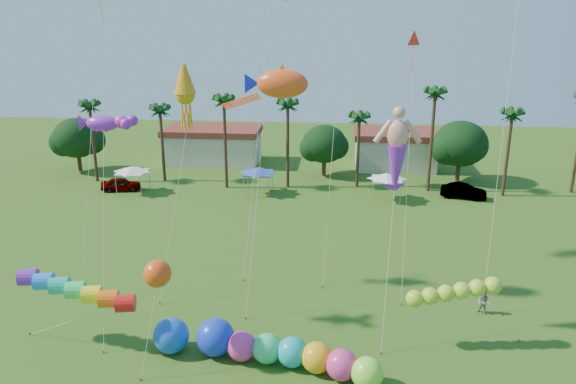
# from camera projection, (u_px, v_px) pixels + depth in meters

# --- Properties ---
(tree_line) EXTENTS (69.46, 8.91, 11.00)m
(tree_line) POSITION_uv_depth(u_px,v_px,m) (346.00, 144.00, 67.11)
(tree_line) COLOR #3A2819
(tree_line) RESTS_ON ground
(buildings_row) EXTENTS (35.00, 7.00, 4.00)m
(buildings_row) POSITION_uv_depth(u_px,v_px,m) (294.00, 150.00, 74.12)
(buildings_row) COLOR beige
(buildings_row) RESTS_ON ground
(tent_row) EXTENTS (31.00, 4.00, 0.60)m
(tent_row) POSITION_uv_depth(u_px,v_px,m) (257.00, 172.00, 61.22)
(tent_row) COLOR white
(tent_row) RESTS_ON ground
(car_a) EXTENTS (4.63, 2.55, 1.49)m
(car_a) POSITION_uv_depth(u_px,v_px,m) (121.00, 184.00, 63.53)
(car_a) COLOR #4C4C54
(car_a) RESTS_ON ground
(car_b) EXTENTS (5.09, 2.71, 1.59)m
(car_b) POSITION_uv_depth(u_px,v_px,m) (464.00, 191.00, 60.90)
(car_b) COLOR #4C4C54
(car_b) RESTS_ON ground
(spectator_b) EXTENTS (1.07, 1.03, 1.73)m
(spectator_b) POSITION_uv_depth(u_px,v_px,m) (483.00, 302.00, 37.44)
(spectator_b) COLOR gray
(spectator_b) RESTS_ON ground
(caterpillar_inflatable) EXTENTS (11.04, 4.51, 2.27)m
(caterpillar_inflatable) POSITION_uv_depth(u_px,v_px,m) (280.00, 352.00, 31.85)
(caterpillar_inflatable) COLOR #D93995
(caterpillar_inflatable) RESTS_ON ground
(blue_ball) EXTENTS (2.14, 2.14, 2.14)m
(blue_ball) POSITION_uv_depth(u_px,v_px,m) (171.00, 336.00, 33.20)
(blue_ball) COLOR blue
(blue_ball) RESTS_ON ground
(rainbow_tube) EXTENTS (9.03, 2.03, 3.91)m
(rainbow_tube) POSITION_uv_depth(u_px,v_px,m) (94.00, 302.00, 32.39)
(rainbow_tube) COLOR red
(rainbow_tube) RESTS_ON ground
(green_worm) EXTENTS (9.50, 1.90, 3.78)m
(green_worm) POSITION_uv_depth(u_px,v_px,m) (415.00, 299.00, 33.20)
(green_worm) COLOR #AED830
(green_worm) RESTS_ON ground
(orange_ball_kite) EXTENTS (1.97, 2.60, 6.53)m
(orange_ball_kite) POSITION_uv_depth(u_px,v_px,m) (157.00, 274.00, 30.51)
(orange_ball_kite) COLOR #F34B13
(orange_ball_kite) RESTS_ON ground
(merman_kite) EXTENTS (2.33, 4.51, 13.73)m
(merman_kite) POSITION_uv_depth(u_px,v_px,m) (396.00, 156.00, 33.15)
(merman_kite) COLOR #E59282
(merman_kite) RESTS_ON ground
(fish_kite) EXTENTS (5.10, 5.46, 15.94)m
(fish_kite) POSITION_uv_depth(u_px,v_px,m) (282.00, 84.00, 36.63)
(fish_kite) COLOR #FC511C
(fish_kite) RESTS_ON ground
(squid_kite) EXTENTS (2.51, 5.02, 16.10)m
(squid_kite) POSITION_uv_depth(u_px,v_px,m) (185.00, 95.00, 38.33)
(squid_kite) COLOR orange
(squid_kite) RESTS_ON ground
(lobster_kite) EXTENTS (3.91, 5.67, 13.71)m
(lobster_kite) POSITION_uv_depth(u_px,v_px,m) (103.00, 123.00, 33.40)
(lobster_kite) COLOR purple
(lobster_kite) RESTS_ON ground
(delta_kite_red) EXTENTS (1.22, 5.14, 18.20)m
(delta_kite_red) POSITION_uv_depth(u_px,v_px,m) (414.00, 44.00, 37.75)
(delta_kite_red) COLOR #F92F1B
(delta_kite_red) RESTS_ON ground
(delta_kite_green) EXTENTS (2.35, 4.75, 21.05)m
(delta_kite_green) POSITION_uv_depth(u_px,v_px,m) (99.00, 1.00, 37.55)
(delta_kite_green) COLOR #38EF74
(delta_kite_green) RESTS_ON ground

